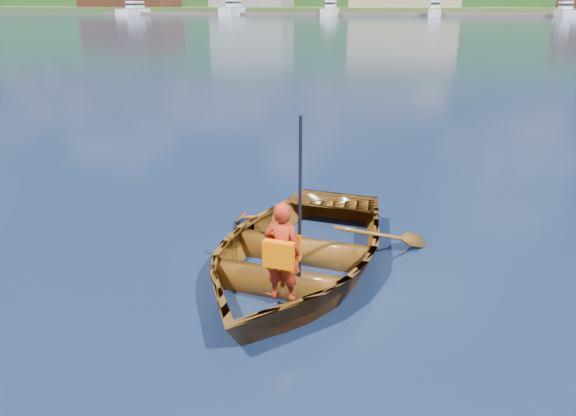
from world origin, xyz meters
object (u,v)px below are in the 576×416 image
Objects in this scene: rowboat at (296,250)px; marina_yachts at (358,11)px; child_paddler at (283,251)px; dock at (396,15)px.

marina_yachts is at bearing 96.46° from rowboat.
child_paddler is 145.11m from marina_yachts.
dock is 1.15× the size of marina_yachts.
marina_yachts is (-16.23, 143.28, 1.12)m from rowboat.
marina_yachts is (-9.06, -4.69, 1.00)m from dock.
rowboat is at bearing 93.45° from child_paddler.
marina_yachts reaches higher than child_paddler.
rowboat is at bearing -87.22° from dock.
dock is (-7.23, 148.88, -0.29)m from child_paddler.
child_paddler is 149.06m from dock.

